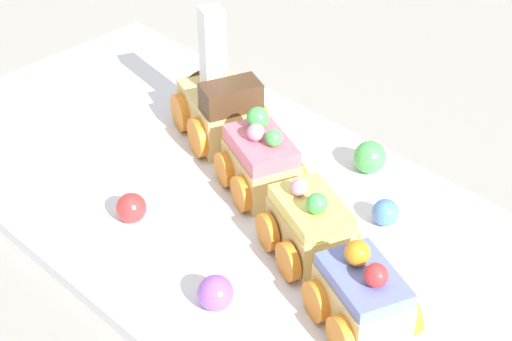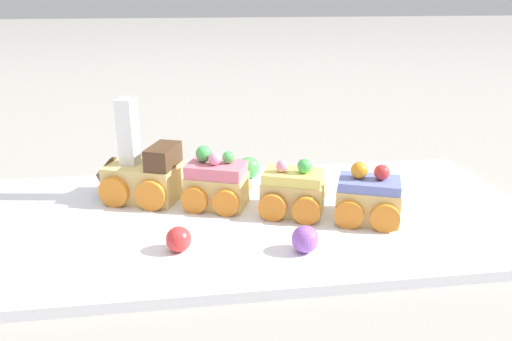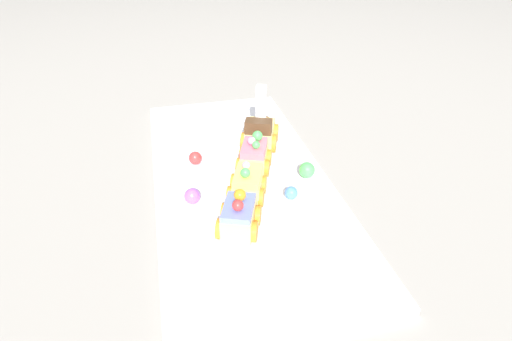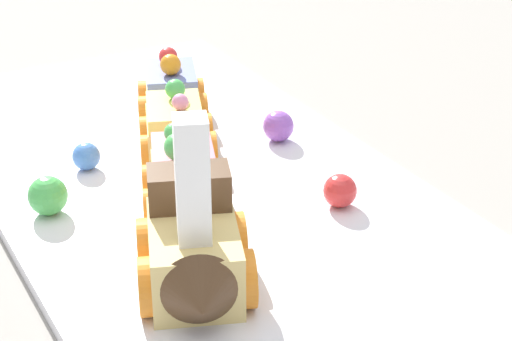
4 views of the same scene
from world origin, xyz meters
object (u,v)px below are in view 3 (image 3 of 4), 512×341
at_px(cake_train_locomotive, 261,130).
at_px(gumball_blue, 291,193).
at_px(cake_car_strawberry, 254,157).
at_px(gumball_green, 307,170).
at_px(gumball_purple, 192,196).
at_px(gumball_red, 195,158).
at_px(cake_car_blueberry, 239,217).
at_px(cake_car_lemon, 247,186).

relative_size(cake_train_locomotive, gumball_blue, 5.44).
distance_m(cake_train_locomotive, cake_car_strawberry, 0.11).
relative_size(cake_car_strawberry, gumball_blue, 3.78).
bearing_deg(gumball_green, gumball_purple, 97.56).
bearing_deg(gumball_red, cake_car_blueberry, -168.32).
distance_m(cake_train_locomotive, gumball_purple, 0.26).
relative_size(cake_car_strawberry, cake_car_lemon, 1.00).
relative_size(cake_car_lemon, gumball_purple, 3.19).
relative_size(cake_car_lemon, gumball_blue, 3.78).
height_order(gumball_blue, gumball_purple, gumball_purple).
bearing_deg(gumball_red, gumball_green, -116.05).
bearing_deg(gumball_purple, cake_car_strawberry, -58.04).
bearing_deg(gumball_blue, cake_car_strawberry, 20.06).
distance_m(cake_car_lemon, cake_car_blueberry, 0.09).
xyz_separation_m(cake_car_blueberry, gumball_red, (0.23, 0.05, -0.01)).
height_order(cake_train_locomotive, gumball_green, cake_train_locomotive).
relative_size(cake_car_lemon, cake_car_blueberry, 1.00).
relative_size(cake_car_strawberry, gumball_green, 2.93).
xyz_separation_m(cake_car_lemon, gumball_green, (0.04, -0.13, -0.01)).
xyz_separation_m(cake_train_locomotive, cake_car_strawberry, (-0.10, 0.04, -0.00)).
xyz_separation_m(cake_train_locomotive, gumball_red, (-0.05, 0.15, -0.02)).
height_order(cake_car_strawberry, gumball_green, cake_car_strawberry).
distance_m(cake_car_lemon, gumball_purple, 0.10).
relative_size(gumball_green, gumball_purple, 1.09).
bearing_deg(cake_car_blueberry, cake_train_locomotive, 0.01).
xyz_separation_m(cake_car_strawberry, gumball_red, (0.05, 0.12, -0.02)).
height_order(cake_car_lemon, gumball_red, cake_car_lemon).
distance_m(cake_car_strawberry, cake_car_blueberry, 0.19).
bearing_deg(gumball_green, cake_train_locomotive, 19.59).
xyz_separation_m(cake_car_strawberry, gumball_blue, (-0.11, -0.04, -0.02)).
height_order(cake_car_lemon, cake_car_blueberry, same).
distance_m(cake_train_locomotive, gumball_blue, 0.22).
xyz_separation_m(cake_car_blueberry, gumball_purple, (0.09, 0.07, -0.01)).
height_order(cake_car_strawberry, gumball_blue, cake_car_strawberry).
xyz_separation_m(cake_car_blueberry, gumball_blue, (0.06, -0.11, -0.01)).
bearing_deg(cake_car_lemon, cake_car_strawberry, -0.16).
height_order(gumball_blue, gumball_red, gumball_red).
height_order(cake_car_strawberry, cake_car_lemon, cake_car_strawberry).
bearing_deg(cake_car_strawberry, cake_car_blueberry, 179.96).
height_order(cake_car_strawberry, gumball_red, cake_car_strawberry).
relative_size(gumball_green, gumball_red, 1.16).
bearing_deg(cake_car_strawberry, gumball_green, -98.74).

